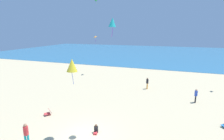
{
  "coord_description": "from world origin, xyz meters",
  "views": [
    {
      "loc": [
        6.11,
        -10.98,
        8.16
      ],
      "look_at": [
        0.0,
        6.36,
        4.02
      ],
      "focal_mm": 27.91,
      "sensor_mm": 36.0,
      "label": 1
    }
  ],
  "objects": [
    {
      "name": "beach_chair_mid_beach",
      "position": [
        -5.13,
        1.92,
        0.27
      ],
      "size": [
        0.82,
        0.85,
        0.62
      ],
      "rotation": [
        0.0,
        0.0,
        4.06
      ],
      "color": "#D13D3D",
      "rests_on": "ground_plane"
    },
    {
      "name": "person_3",
      "position": [
        8.97,
        10.16,
        0.95
      ],
      "size": [
        0.34,
        0.34,
        1.64
      ],
      "rotation": [
        0.0,
        0.0,
        3.09
      ],
      "color": "black",
      "rests_on": "ground_plane"
    },
    {
      "name": "ground_plane",
      "position": [
        0.0,
        10.0,
        0.0
      ],
      "size": [
        120.0,
        120.0,
        0.0
      ],
      "primitive_type": "plane",
      "color": "#C6B58C"
    },
    {
      "name": "person_1",
      "position": [
        -3.43,
        -2.48,
        1.0
      ],
      "size": [
        0.47,
        0.47,
        1.73
      ],
      "rotation": [
        0.0,
        0.0,
        2.12
      ],
      "color": "#19ADB2",
      "rests_on": "ground_plane"
    },
    {
      "name": "ocean_water",
      "position": [
        0.0,
        56.61,
        0.03
      ],
      "size": [
        120.0,
        60.0,
        0.05
      ],
      "primitive_type": "cube",
      "color": "teal",
      "rests_on": "ground_plane"
    },
    {
      "name": "person_4",
      "position": [
        2.94,
        13.23,
        0.94
      ],
      "size": [
        0.39,
        0.39,
        1.63
      ],
      "rotation": [
        0.0,
        0.0,
        0.24
      ],
      "color": "orange",
      "rests_on": "ground_plane"
    },
    {
      "name": "kite_yellow",
      "position": [
        -0.85,
        -0.11,
        5.69
      ],
      "size": [
        1.11,
        1.12,
        1.97
      ],
      "rotation": [
        0.0,
        0.0,
        2.62
      ],
      "color": "yellow"
    },
    {
      "name": "kite_teal",
      "position": [
        1.72,
        1.57,
        8.78
      ],
      "size": [
        0.77,
        0.75,
        1.42
      ],
      "rotation": [
        0.0,
        0.0,
        1.94
      ],
      "color": "#1EADAD"
    },
    {
      "name": "person_2",
      "position": [
        0.62,
        0.66,
        0.27
      ],
      "size": [
        0.41,
        0.63,
        0.73
      ],
      "rotation": [
        0.0,
        0.0,
        4.9
      ],
      "color": "black",
      "rests_on": "ground_plane"
    },
    {
      "name": "kite_orange",
      "position": [
        -7.89,
        19.16,
        7.09
      ],
      "size": [
        0.66,
        0.8,
        1.53
      ],
      "rotation": [
        0.0,
        0.0,
        1.71
      ],
      "color": "orange"
    }
  ]
}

